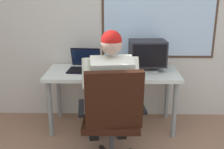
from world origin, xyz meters
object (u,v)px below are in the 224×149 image
object	(u,v)px
office_chair	(113,113)
wine_glass	(115,65)
desk	(112,77)
laptop	(85,64)
crt_monitor	(147,53)
person_seated	(110,92)

from	to	relation	value
office_chair	wine_glass	bearing A→B (deg)	88.70
desk	laptop	xyz separation A→B (m)	(-0.33, 0.08, 0.14)
crt_monitor	wine_glass	xyz separation A→B (m)	(-0.37, -0.19, -0.09)
office_chair	crt_monitor	world-z (taller)	crt_monitor
office_chair	wine_glass	size ratio (longest dim) A/B	6.18
person_seated	office_chair	bearing A→B (deg)	-84.04
desk	wine_glass	xyz separation A→B (m)	(0.03, -0.15, 0.19)
laptop	wine_glass	bearing A→B (deg)	-31.55
desk	wine_glass	size ratio (longest dim) A/B	9.42
desk	crt_monitor	world-z (taller)	crt_monitor
office_chair	laptop	xyz separation A→B (m)	(-0.35, 0.93, 0.20)
laptop	crt_monitor	bearing A→B (deg)	-2.94
crt_monitor	laptop	xyz separation A→B (m)	(-0.74, 0.04, -0.14)
crt_monitor	laptop	distance (m)	0.76
crt_monitor	wine_glass	world-z (taller)	crt_monitor
laptop	wine_glass	xyz separation A→B (m)	(0.37, -0.22, 0.05)
person_seated	wine_glass	bearing A→B (deg)	84.42
desk	laptop	bearing A→B (deg)	166.60
office_chair	laptop	distance (m)	1.02
desk	person_seated	size ratio (longest dim) A/B	1.19
office_chair	person_seated	size ratio (longest dim) A/B	0.78
crt_monitor	desk	bearing A→B (deg)	-174.16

